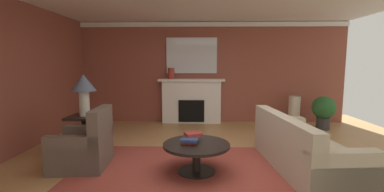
{
  "coord_description": "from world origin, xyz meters",
  "views": [
    {
      "loc": [
        -0.23,
        -3.96,
        1.64
      ],
      "look_at": [
        -0.37,
        1.18,
        1.0
      ],
      "focal_mm": 24.6,
      "sensor_mm": 36.0,
      "label": 1
    }
  ],
  "objects_px": {
    "fireplace": "(192,102)",
    "coffee_table": "(196,151)",
    "sofa": "(301,151)",
    "armchair_near_window": "(84,148)",
    "vase_tall_corner": "(294,111)",
    "vase_mantel_left": "(171,73)",
    "side_table": "(86,132)",
    "mantel_mirror": "(192,56)",
    "potted_plant": "(324,110)",
    "table_lamp": "(84,87)"
  },
  "relations": [
    {
      "from": "fireplace",
      "to": "coffee_table",
      "type": "distance_m",
      "value": 3.38
    },
    {
      "from": "sofa",
      "to": "armchair_near_window",
      "type": "bearing_deg",
      "value": 179.93
    },
    {
      "from": "vase_tall_corner",
      "to": "vase_mantel_left",
      "type": "bearing_deg",
      "value": 175.61
    },
    {
      "from": "fireplace",
      "to": "side_table",
      "type": "xyz_separation_m",
      "value": [
        -1.85,
        -2.56,
        -0.18
      ]
    },
    {
      "from": "side_table",
      "to": "coffee_table",
      "type": "bearing_deg",
      "value": -21.82
    },
    {
      "from": "mantel_mirror",
      "to": "vase_tall_corner",
      "type": "relative_size",
      "value": 1.76
    },
    {
      "from": "coffee_table",
      "to": "potted_plant",
      "type": "height_order",
      "value": "potted_plant"
    },
    {
      "from": "table_lamp",
      "to": "sofa",
      "type": "bearing_deg",
      "value": -10.1
    },
    {
      "from": "fireplace",
      "to": "armchair_near_window",
      "type": "relative_size",
      "value": 1.89
    },
    {
      "from": "fireplace",
      "to": "table_lamp",
      "type": "distance_m",
      "value": 3.23
    },
    {
      "from": "sofa",
      "to": "potted_plant",
      "type": "bearing_deg",
      "value": 59.24
    },
    {
      "from": "vase_tall_corner",
      "to": "mantel_mirror",
      "type": "bearing_deg",
      "value": 171.18
    },
    {
      "from": "table_lamp",
      "to": "potted_plant",
      "type": "distance_m",
      "value": 5.55
    },
    {
      "from": "armchair_near_window",
      "to": "vase_tall_corner",
      "type": "distance_m",
      "value": 5.2
    },
    {
      "from": "vase_mantel_left",
      "to": "potted_plant",
      "type": "distance_m",
      "value": 4.0
    },
    {
      "from": "table_lamp",
      "to": "mantel_mirror",
      "type": "bearing_deg",
      "value": 55.34
    },
    {
      "from": "vase_tall_corner",
      "to": "potted_plant",
      "type": "relative_size",
      "value": 0.94
    },
    {
      "from": "fireplace",
      "to": "armchair_near_window",
      "type": "bearing_deg",
      "value": -116.64
    },
    {
      "from": "table_lamp",
      "to": "vase_tall_corner",
      "type": "height_order",
      "value": "table_lamp"
    },
    {
      "from": "armchair_near_window",
      "to": "table_lamp",
      "type": "relative_size",
      "value": 1.27
    },
    {
      "from": "table_lamp",
      "to": "vase_tall_corner",
      "type": "bearing_deg",
      "value": 26.36
    },
    {
      "from": "mantel_mirror",
      "to": "coffee_table",
      "type": "bearing_deg",
      "value": -87.24
    },
    {
      "from": "fireplace",
      "to": "armchair_near_window",
      "type": "distance_m",
      "value": 3.59
    },
    {
      "from": "mantel_mirror",
      "to": "vase_mantel_left",
      "type": "relative_size",
      "value": 4.62
    },
    {
      "from": "fireplace",
      "to": "table_lamp",
      "type": "bearing_deg",
      "value": -125.9
    },
    {
      "from": "fireplace",
      "to": "vase_tall_corner",
      "type": "height_order",
      "value": "fireplace"
    },
    {
      "from": "coffee_table",
      "to": "side_table",
      "type": "distance_m",
      "value": 2.18
    },
    {
      "from": "vase_tall_corner",
      "to": "potted_plant",
      "type": "height_order",
      "value": "potted_plant"
    },
    {
      "from": "sofa",
      "to": "potted_plant",
      "type": "xyz_separation_m",
      "value": [
        1.52,
        2.56,
        0.19
      ]
    },
    {
      "from": "vase_tall_corner",
      "to": "sofa",
      "type": "bearing_deg",
      "value": -107.63
    },
    {
      "from": "mantel_mirror",
      "to": "vase_mantel_left",
      "type": "height_order",
      "value": "mantel_mirror"
    },
    {
      "from": "sofa",
      "to": "vase_tall_corner",
      "type": "relative_size",
      "value": 2.76
    },
    {
      "from": "potted_plant",
      "to": "side_table",
      "type": "bearing_deg",
      "value": -159.66
    },
    {
      "from": "mantel_mirror",
      "to": "armchair_near_window",
      "type": "relative_size",
      "value": 1.46
    },
    {
      "from": "mantel_mirror",
      "to": "sofa",
      "type": "height_order",
      "value": "mantel_mirror"
    },
    {
      "from": "potted_plant",
      "to": "sofa",
      "type": "bearing_deg",
      "value": -120.76
    },
    {
      "from": "armchair_near_window",
      "to": "vase_mantel_left",
      "type": "xyz_separation_m",
      "value": [
        1.06,
        3.15,
        1.06
      ]
    },
    {
      "from": "fireplace",
      "to": "armchair_near_window",
      "type": "xyz_separation_m",
      "value": [
        -1.61,
        -3.2,
        -0.27
      ]
    },
    {
      "from": "mantel_mirror",
      "to": "potted_plant",
      "type": "relative_size",
      "value": 1.66
    },
    {
      "from": "coffee_table",
      "to": "vase_mantel_left",
      "type": "xyz_separation_m",
      "value": [
        -0.72,
        3.32,
        1.03
      ]
    },
    {
      "from": "mantel_mirror",
      "to": "table_lamp",
      "type": "bearing_deg",
      "value": -124.66
    },
    {
      "from": "table_lamp",
      "to": "vase_mantel_left",
      "type": "distance_m",
      "value": 2.83
    },
    {
      "from": "sofa",
      "to": "mantel_mirror",
      "type": "bearing_deg",
      "value": 118.19
    },
    {
      "from": "side_table",
      "to": "mantel_mirror",
      "type": "bearing_deg",
      "value": 55.34
    },
    {
      "from": "vase_tall_corner",
      "to": "vase_mantel_left",
      "type": "height_order",
      "value": "vase_mantel_left"
    },
    {
      "from": "armchair_near_window",
      "to": "vase_mantel_left",
      "type": "relative_size",
      "value": 3.17
    },
    {
      "from": "coffee_table",
      "to": "table_lamp",
      "type": "distance_m",
      "value": 2.35
    },
    {
      "from": "sofa",
      "to": "table_lamp",
      "type": "distance_m",
      "value": 3.81
    },
    {
      "from": "side_table",
      "to": "potted_plant",
      "type": "bearing_deg",
      "value": 20.34
    },
    {
      "from": "side_table",
      "to": "potted_plant",
      "type": "height_order",
      "value": "potted_plant"
    }
  ]
}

